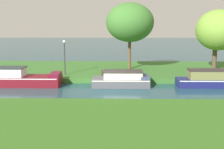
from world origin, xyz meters
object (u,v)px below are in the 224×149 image
(willow_tree_left, at_px, (130,22))
(mooring_post_near, at_px, (102,73))
(navy_barge, at_px, (215,79))
(maroon_cruiser, at_px, (0,78))
(slate_narrowboat, at_px, (122,79))
(lamp_post, at_px, (64,53))
(willow_tree_centre, at_px, (218,30))

(willow_tree_left, distance_m, mooring_post_near, 5.92)
(navy_barge, bearing_deg, maroon_cruiser, -180.00)
(slate_narrowboat, distance_m, maroon_cruiser, 9.61)
(maroon_cruiser, xyz_separation_m, lamp_post, (4.72, 2.43, 1.67))
(maroon_cruiser, distance_m, lamp_post, 5.56)
(slate_narrowboat, distance_m, willow_tree_centre, 10.40)
(willow_tree_left, bearing_deg, mooring_post_near, -124.61)
(slate_narrowboat, bearing_deg, willow_tree_left, 81.46)
(willow_tree_left, bearing_deg, slate_narrowboat, -98.54)
(maroon_cruiser, distance_m, mooring_post_near, 8.11)
(maroon_cruiser, distance_m, willow_tree_left, 12.28)
(maroon_cruiser, xyz_separation_m, willow_tree_centre, (18.29, 4.44, 3.56))
(lamp_post, bearing_deg, maroon_cruiser, -152.77)
(navy_barge, relative_size, willow_tree_left, 0.95)
(slate_narrowboat, xyz_separation_m, willow_tree_centre, (8.68, 4.44, 3.63))
(willow_tree_centre, bearing_deg, mooring_post_near, -164.45)
(navy_barge, xyz_separation_m, lamp_post, (-12.06, 2.43, 1.72))
(slate_narrowboat, relative_size, willow_tree_centre, 0.79)
(slate_narrowboat, height_order, maroon_cruiser, maroon_cruiser)
(willow_tree_left, bearing_deg, maroon_cruiser, -153.99)
(willow_tree_centre, bearing_deg, slate_narrowboat, -152.91)
(maroon_cruiser, height_order, willow_tree_centre, willow_tree_centre)
(slate_narrowboat, height_order, mooring_post_near, slate_narrowboat)
(slate_narrowboat, distance_m, willow_tree_left, 6.68)
(slate_narrowboat, bearing_deg, willow_tree_centre, 27.09)
(navy_barge, distance_m, willow_tree_centre, 5.91)
(willow_tree_left, relative_size, willow_tree_centre, 1.11)
(willow_tree_centre, xyz_separation_m, lamp_post, (-13.57, -2.01, -1.88))
(navy_barge, distance_m, maroon_cruiser, 16.78)
(maroon_cruiser, relative_size, mooring_post_near, 15.57)
(willow_tree_centre, bearing_deg, navy_barge, -108.79)
(navy_barge, height_order, willow_tree_left, willow_tree_left)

